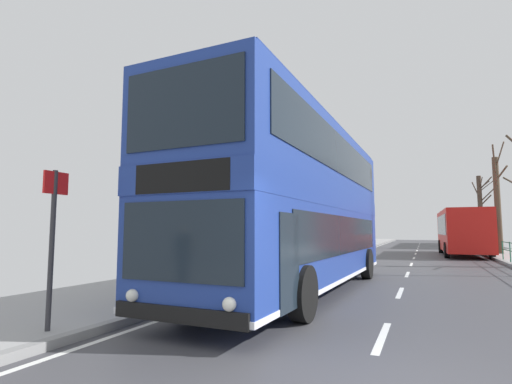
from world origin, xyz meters
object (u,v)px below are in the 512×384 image
at_px(bus_stop_sign_near, 53,230).
at_px(bare_tree_far_01, 498,202).
at_px(bare_tree_far_02, 481,209).
at_px(double_decker_bus_main, 300,206).
at_px(background_bus_far_lane, 462,231).

relative_size(bus_stop_sign_near, bare_tree_far_01, 0.34).
bearing_deg(bus_stop_sign_near, bare_tree_far_02, 74.60).
bearing_deg(double_decker_bus_main, bare_tree_far_01, 68.80).
bearing_deg(double_decker_bus_main, background_bus_far_lane, 74.09).
xyz_separation_m(background_bus_far_lane, bare_tree_far_02, (2.55, 11.76, 1.99)).
height_order(bus_stop_sign_near, bare_tree_far_02, bare_tree_far_02).
distance_m(bus_stop_sign_near, bare_tree_far_02, 38.68).
relative_size(background_bus_far_lane, bare_tree_far_02, 1.46).
bearing_deg(bare_tree_far_02, bare_tree_far_01, -91.37).
distance_m(double_decker_bus_main, bus_stop_sign_near, 6.55).
height_order(background_bus_far_lane, bare_tree_far_01, bare_tree_far_01).
distance_m(background_bus_far_lane, bare_tree_far_02, 12.19).
relative_size(background_bus_far_lane, bus_stop_sign_near, 3.87).
distance_m(bare_tree_far_01, bare_tree_far_02, 10.98).
height_order(double_decker_bus_main, bus_stop_sign_near, double_decker_bus_main).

